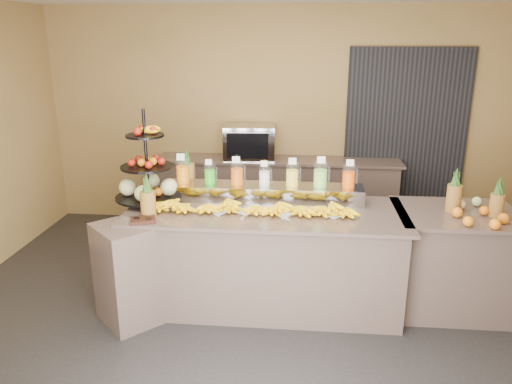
# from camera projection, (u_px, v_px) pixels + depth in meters

# --- Properties ---
(ground) EXTENTS (6.00, 6.00, 0.00)m
(ground) POSITION_uv_depth(u_px,v_px,m) (263.00, 319.00, 4.47)
(ground) COLOR black
(ground) RESTS_ON ground
(room_envelope) EXTENTS (6.04, 5.02, 2.82)m
(room_envelope) POSITION_uv_depth(u_px,v_px,m) (291.00, 98.00, 4.64)
(room_envelope) COLOR olive
(room_envelope) RESTS_ON ground
(buffet_counter) EXTENTS (2.75, 1.25, 0.93)m
(buffet_counter) POSITION_uv_depth(u_px,v_px,m) (253.00, 259.00, 4.59)
(buffet_counter) COLOR gray
(buffet_counter) RESTS_ON ground
(right_counter) EXTENTS (1.08, 0.88, 0.93)m
(right_counter) POSITION_uv_depth(u_px,v_px,m) (452.00, 260.00, 4.56)
(right_counter) COLOR gray
(right_counter) RESTS_ON ground
(back_ledge) EXTENTS (3.10, 0.55, 0.93)m
(back_ledge) POSITION_uv_depth(u_px,v_px,m) (277.00, 194.00, 6.47)
(back_ledge) COLOR gray
(back_ledge) RESTS_ON ground
(pitcher_tray) EXTENTS (1.85, 0.30, 0.15)m
(pitcher_tray) POSITION_uv_depth(u_px,v_px,m) (264.00, 193.00, 4.72)
(pitcher_tray) COLOR gray
(pitcher_tray) RESTS_ON buffet_counter
(juice_pitcher_orange_a) EXTENTS (0.13, 0.13, 0.31)m
(juice_pitcher_orange_a) POSITION_uv_depth(u_px,v_px,m) (183.00, 172.00, 4.74)
(juice_pitcher_orange_a) COLOR silver
(juice_pitcher_orange_a) RESTS_ON pitcher_tray
(juice_pitcher_green) EXTENTS (0.11, 0.11, 0.26)m
(juice_pitcher_green) POSITION_uv_depth(u_px,v_px,m) (210.00, 175.00, 4.72)
(juice_pitcher_green) COLOR silver
(juice_pitcher_green) RESTS_ON pitcher_tray
(juice_pitcher_orange_b) EXTENTS (0.12, 0.13, 0.29)m
(juice_pitcher_orange_b) POSITION_uv_depth(u_px,v_px,m) (237.00, 174.00, 4.70)
(juice_pitcher_orange_b) COLOR silver
(juice_pitcher_orange_b) RESTS_ON pitcher_tray
(juice_pitcher_milk) EXTENTS (0.11, 0.11, 0.26)m
(juice_pitcher_milk) POSITION_uv_depth(u_px,v_px,m) (265.00, 176.00, 4.68)
(juice_pitcher_milk) COLOR silver
(juice_pitcher_milk) RESTS_ON pitcher_tray
(juice_pitcher_lemon) EXTENTS (0.12, 0.13, 0.29)m
(juice_pitcher_lemon) POSITION_uv_depth(u_px,v_px,m) (292.00, 176.00, 4.65)
(juice_pitcher_lemon) COLOR silver
(juice_pitcher_lemon) RESTS_ON pitcher_tray
(juice_pitcher_lime) EXTENTS (0.13, 0.13, 0.31)m
(juice_pitcher_lime) POSITION_uv_depth(u_px,v_px,m) (320.00, 176.00, 4.62)
(juice_pitcher_lime) COLOR silver
(juice_pitcher_lime) RESTS_ON pitcher_tray
(juice_pitcher_orange_c) EXTENTS (0.12, 0.12, 0.29)m
(juice_pitcher_orange_c) POSITION_uv_depth(u_px,v_px,m) (349.00, 177.00, 4.60)
(juice_pitcher_orange_c) COLOR silver
(juice_pitcher_orange_c) RESTS_ON pitcher_tray
(banana_heap) EXTENTS (1.90, 0.17, 0.16)m
(banana_heap) POSITION_uv_depth(u_px,v_px,m) (253.00, 205.00, 4.41)
(banana_heap) COLOR yellow
(banana_heap) RESTS_ON buffet_counter
(fruit_stand) EXTENTS (0.64, 0.64, 0.87)m
(fruit_stand) POSITION_uv_depth(u_px,v_px,m) (152.00, 179.00, 4.64)
(fruit_stand) COLOR black
(fruit_stand) RESTS_ON buffet_counter
(condiment_caddy) EXTENTS (0.25, 0.22, 0.03)m
(condiment_caddy) POSITION_uv_depth(u_px,v_px,m) (143.00, 220.00, 4.19)
(condiment_caddy) COLOR black
(condiment_caddy) RESTS_ON buffet_counter
(pineapple_left_a) EXTENTS (0.13, 0.13, 0.38)m
(pineapple_left_a) POSITION_uv_depth(u_px,v_px,m) (148.00, 201.00, 4.28)
(pineapple_left_a) COLOR brown
(pineapple_left_a) RESTS_ON buffet_counter
(pineapple_left_b) EXTENTS (0.16, 0.16, 0.45)m
(pineapple_left_b) POSITION_uv_depth(u_px,v_px,m) (187.00, 176.00, 4.94)
(pineapple_left_b) COLOR brown
(pineapple_left_b) RESTS_ON buffet_counter
(right_fruit_pile) EXTENTS (0.46, 0.44, 0.24)m
(right_fruit_pile) POSITION_uv_depth(u_px,v_px,m) (476.00, 209.00, 4.27)
(right_fruit_pile) COLOR brown
(right_fruit_pile) RESTS_ON right_counter
(oven_warmer) EXTENTS (0.66, 0.48, 0.42)m
(oven_warmer) POSITION_uv_depth(u_px,v_px,m) (250.00, 142.00, 6.30)
(oven_warmer) COLOR gray
(oven_warmer) RESTS_ON back_ledge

